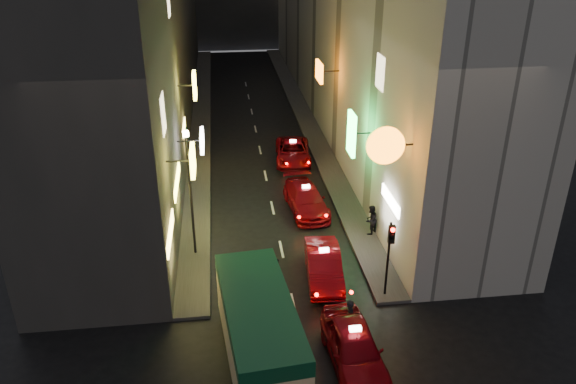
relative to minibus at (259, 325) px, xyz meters
name	(u,v)px	position (x,y,z in m)	size (l,w,h in m)	color
building_left	(142,5)	(-6.32, 28.84, 7.19)	(7.40, 52.00, 18.00)	#343230
building_right	(353,2)	(9.68, 28.84, 7.20)	(7.91, 52.00, 18.00)	#B1ACA2
sidewalk_left	(201,118)	(-2.57, 28.85, -1.73)	(1.50, 52.00, 0.15)	#4D4A47
sidewalk_right	(304,114)	(5.93, 28.85, -1.73)	(1.50, 52.00, 0.15)	#4D4A47
minibus	(259,325)	(0.00, 0.00, 0.00)	(2.95, 6.83, 2.86)	beige
taxi_near	(354,345)	(3.39, -0.42, -0.91)	(2.56, 5.74, 1.96)	maroon
taxi_second	(324,263)	(3.29, 5.12, -0.98)	(2.53, 5.32, 1.81)	maroon
taxi_third	(306,197)	(3.51, 11.84, -1.00)	(2.51, 5.23, 1.78)	maroon
taxi_far	(293,150)	(3.73, 19.00, -1.01)	(2.49, 5.18, 1.77)	maroon
pedestrian_crossing	(350,315)	(3.62, 1.24, -0.90)	(0.59, 0.38, 1.81)	black
pedestrian_sidewalk	(371,218)	(6.36, 8.60, -0.76)	(0.67, 0.42, 1.78)	black
traffic_light	(390,245)	(5.68, 3.32, 0.88)	(0.26, 0.43, 3.50)	black
lamp_post	(190,186)	(-2.52, 7.85, 1.92)	(0.28, 0.28, 6.22)	black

